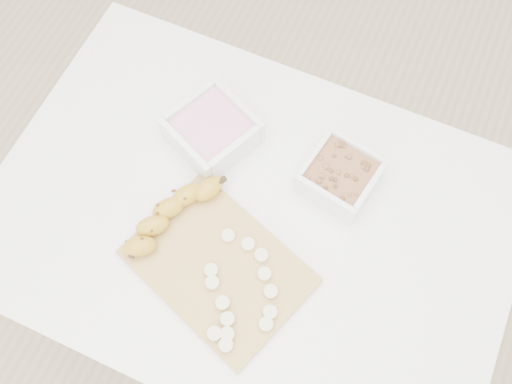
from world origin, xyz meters
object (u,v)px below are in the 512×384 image
at_px(banana, 170,216).
at_px(cutting_board, 218,266).
at_px(bowl_yogurt, 212,130).
at_px(bowl_granola, 340,175).
at_px(table, 250,234).

bearing_deg(banana, cutting_board, 13.92).
bearing_deg(cutting_board, bowl_yogurt, 117.78).
bearing_deg(cutting_board, bowl_granola, 61.02).
relative_size(bowl_granola, banana, 0.70).
distance_m(bowl_yogurt, banana, 0.19).
height_order(table, banana, banana).
bearing_deg(bowl_yogurt, banana, -87.99).
height_order(bowl_granola, cutting_board, bowl_granola).
bearing_deg(bowl_yogurt, bowl_granola, 2.97).
xyz_separation_m(table, bowl_yogurt, (-0.14, 0.13, 0.13)).
bearing_deg(banana, table, 62.31).
height_order(table, cutting_board, cutting_board).
xyz_separation_m(bowl_yogurt, cutting_board, (0.13, -0.24, -0.03)).
height_order(cutting_board, banana, banana).
bearing_deg(table, bowl_yogurt, 137.67).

